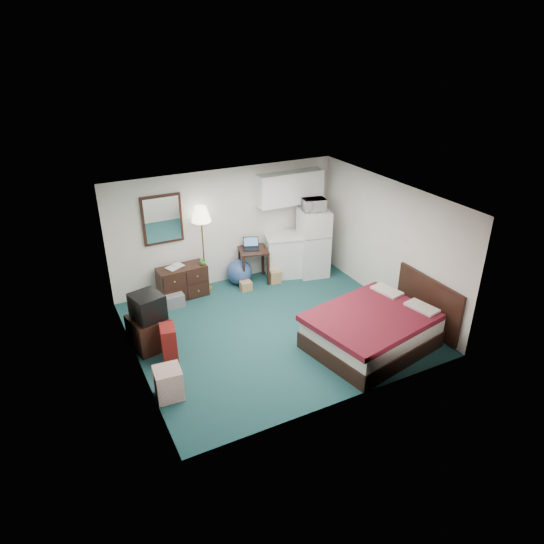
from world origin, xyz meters
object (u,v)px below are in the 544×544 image
floor_lamp (203,249)px  desk (253,265)px  tv_stand (149,332)px  suitcase (169,343)px  fridge (313,243)px  bed (371,331)px  dresser (183,282)px  kitchen_counter (285,255)px

floor_lamp → desk: bearing=-6.3°
tv_stand → suitcase: bearing=-80.6°
fridge → tv_stand: size_ratio=2.39×
tv_stand → suitcase: (0.20, -0.52, 0.02)m
bed → tv_stand: size_ratio=3.20×
dresser → desk: size_ratio=1.30×
bed → suitcase: 3.46m
bed → dresser: bearing=114.9°
tv_stand → bed: bearing=-39.4°
desk → fridge: bearing=0.7°
fridge → floor_lamp: bearing=-178.0°
tv_stand → fridge: bearing=4.1°
dresser → fridge: fridge is taller
dresser → floor_lamp: floor_lamp is taller
tv_stand → floor_lamp: bearing=32.5°
dresser → desk: (1.61, -0.02, 0.04)m
fridge → suitcase: size_ratio=2.44×
suitcase → floor_lamp: bearing=65.7°
bed → floor_lamp: bearing=107.6°
tv_stand → desk: bearing=16.4°
fridge → dresser: bearing=-174.4°
floor_lamp → tv_stand: size_ratio=2.92×
desk → dresser: bearing=-167.6°
dresser → fridge: bearing=-9.0°
desk → fridge: size_ratio=0.50×
suitcase → kitchen_counter: bearing=40.4°
kitchen_counter → suitcase: 3.80m
kitchen_counter → suitcase: kitchen_counter is taller
floor_lamp → dresser: bearing=-169.0°
desk → bed: size_ratio=0.37×
dresser → kitchen_counter: (2.38, -0.04, 0.12)m
bed → fridge: bearing=67.5°
fridge → suitcase: (-3.82, -1.68, -0.45)m
bed → suitcase: (-3.22, 1.25, -0.01)m
desk → fridge: fridge is taller
bed → suitcase: bearing=147.7°
kitchen_counter → desk: bearing=-165.6°
dresser → suitcase: dresser is taller
floor_lamp → suitcase: size_ratio=2.98×
dresser → kitchen_counter: size_ratio=1.07×
dresser → tv_stand: size_ratio=1.56×
suitcase → bed: bearing=-11.8°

